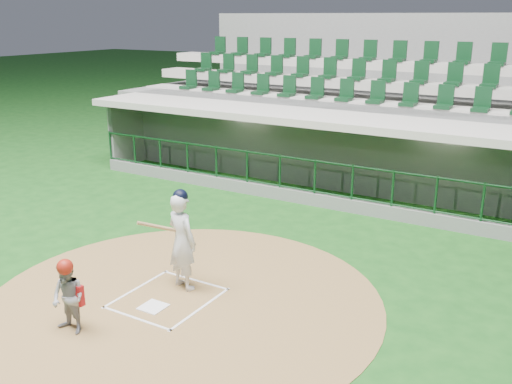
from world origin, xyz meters
TOP-DOWN VIEW (x-y plane):
  - ground at (0.00, 0.00)m, footprint 120.00×120.00m
  - dirt_circle at (0.30, -0.20)m, footprint 7.20×7.20m
  - home_plate at (0.00, -0.70)m, footprint 0.43×0.43m
  - batter_box_chalk at (0.00, -0.30)m, footprint 1.55×1.80m
  - dugout_structure at (0.17, 7.82)m, footprint 16.40×3.70m
  - seating_deck at (0.00, 10.91)m, footprint 17.00×6.72m
  - batter at (-0.03, 0.22)m, footprint 0.92×0.94m
  - catcher at (-0.62, -1.99)m, footprint 0.60×0.47m

SIDE VIEW (x-z plane):
  - ground at x=0.00m, z-range 0.00..0.00m
  - dirt_circle at x=0.30m, z-range 0.00..0.01m
  - batter_box_chalk at x=0.00m, z-range 0.01..0.02m
  - home_plate at x=0.00m, z-range 0.01..0.03m
  - catcher at x=-0.62m, z-range 0.00..1.28m
  - dugout_structure at x=0.17m, z-range -0.54..2.46m
  - batter at x=-0.03m, z-range 0.01..1.95m
  - seating_deck at x=0.00m, z-range -1.15..4.00m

